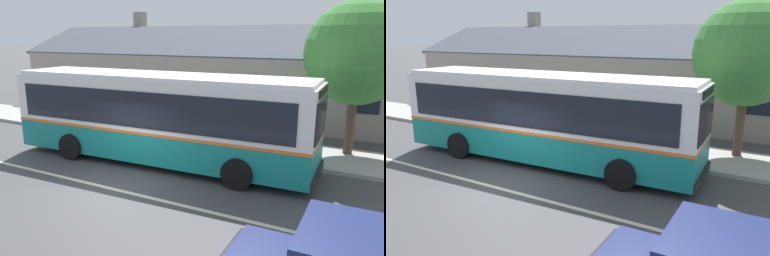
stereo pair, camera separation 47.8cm
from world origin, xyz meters
TOP-DOWN VIEW (x-y plane):
  - ground_plane at (0.00, 0.00)m, footprint 300.00×300.00m
  - sidewalk_far at (0.00, 6.00)m, footprint 60.00×3.00m
  - lane_divider_stripe at (0.00, 0.00)m, footprint 60.00×0.16m
  - community_building at (-2.24, 13.80)m, footprint 25.70×8.75m
  - transit_bus at (-0.02, 2.90)m, footprint 11.57×3.07m
  - bench_by_building at (-8.36, 5.53)m, footprint 1.52×0.51m
  - street_tree_primary at (6.14, 6.74)m, footprint 3.84×3.84m

SIDE VIEW (x-z plane):
  - ground_plane at x=0.00m, z-range 0.00..0.00m
  - lane_divider_stripe at x=0.00m, z-range 0.00..0.01m
  - sidewalk_far at x=0.00m, z-range 0.00..0.15m
  - bench_by_building at x=-8.36m, z-range 0.09..1.03m
  - transit_bus at x=-0.02m, z-range 0.12..3.41m
  - community_building at x=-2.24m, z-range -1.26..5.01m
  - street_tree_primary at x=6.14m, z-range 0.91..6.83m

